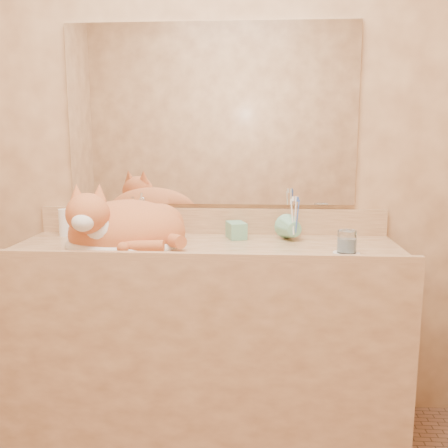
# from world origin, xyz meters

# --- Properties ---
(wall_back) EXTENTS (2.40, 0.02, 2.50)m
(wall_back) POSITION_xyz_m (0.00, 1.00, 1.25)
(wall_back) COLOR #9B6C46
(wall_back) RESTS_ON ground
(vanity_counter) EXTENTS (1.60, 0.55, 0.85)m
(vanity_counter) POSITION_xyz_m (0.00, 0.72, 0.42)
(vanity_counter) COLOR #956843
(vanity_counter) RESTS_ON floor
(mirror) EXTENTS (1.30, 0.02, 0.80)m
(mirror) POSITION_xyz_m (0.00, 0.99, 1.39)
(mirror) COLOR white
(mirror) RESTS_ON wall_back
(sink_basin) EXTENTS (0.47, 0.39, 0.14)m
(sink_basin) POSITION_xyz_m (-0.34, 0.70, 0.92)
(sink_basin) COLOR white
(sink_basin) RESTS_ON vanity_counter
(faucet) EXTENTS (0.08, 0.13, 0.17)m
(faucet) POSITION_xyz_m (-0.34, 0.88, 0.93)
(faucet) COLOR white
(faucet) RESTS_ON vanity_counter
(cat) EXTENTS (0.55, 0.48, 0.27)m
(cat) POSITION_xyz_m (-0.34, 0.69, 0.94)
(cat) COLOR #B8552A
(cat) RESTS_ON sink_basin
(soap_dispenser) EXTENTS (0.09, 0.09, 0.16)m
(soap_dispenser) POSITION_xyz_m (0.14, 0.83, 0.93)
(soap_dispenser) COLOR #6FB28E
(soap_dispenser) RESTS_ON vanity_counter
(toothbrush_cup) EXTENTS (0.14, 0.14, 0.10)m
(toothbrush_cup) POSITION_xyz_m (0.37, 0.81, 0.90)
(toothbrush_cup) COLOR #6FB28E
(toothbrush_cup) RESTS_ON vanity_counter
(toothbrushes) EXTENTS (0.03, 0.03, 0.20)m
(toothbrushes) POSITION_xyz_m (0.37, 0.81, 0.97)
(toothbrushes) COLOR white
(toothbrushes) RESTS_ON toothbrush_cup
(saucer) EXTENTS (0.10, 0.10, 0.01)m
(saucer) POSITION_xyz_m (0.55, 0.59, 0.85)
(saucer) COLOR white
(saucer) RESTS_ON vanity_counter
(water_glass) EXTENTS (0.07, 0.07, 0.09)m
(water_glass) POSITION_xyz_m (0.55, 0.59, 0.90)
(water_glass) COLOR silver
(water_glass) RESTS_ON saucer
(lotion_bottle) EXTENTS (0.05, 0.05, 0.12)m
(lotion_bottle) POSITION_xyz_m (-0.66, 0.89, 0.91)
(lotion_bottle) COLOR white
(lotion_bottle) RESTS_ON vanity_counter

